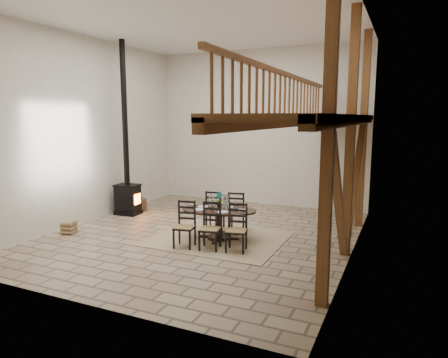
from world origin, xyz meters
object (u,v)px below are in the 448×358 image
at_px(dining_table, 218,224).
at_px(wood_stove, 127,177).
at_px(log_stack, 69,227).
at_px(log_basket, 138,204).

height_order(dining_table, wood_stove, wood_stove).
bearing_deg(dining_table, log_stack, -175.25).
relative_size(dining_table, wood_stove, 0.43).
height_order(wood_stove, log_stack, wood_stove).
distance_m(wood_stove, log_stack, 2.43).
distance_m(dining_table, log_basket, 3.96).
bearing_deg(log_stack, wood_stove, 87.94).
height_order(dining_table, log_basket, dining_table).
xyz_separation_m(log_basket, log_stack, (-0.05, -2.75, -0.03)).
bearing_deg(log_basket, log_stack, -90.97).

